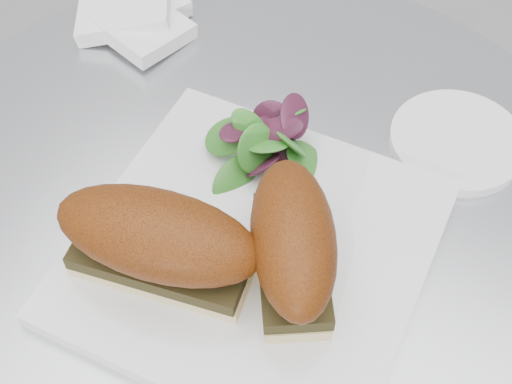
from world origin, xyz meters
TOP-DOWN VIEW (x-y plane):
  - table at (0.00, 0.00)m, footprint 0.70×0.70m
  - plate at (0.03, -0.04)m, footprint 0.29×0.29m
  - sandwich_left at (-0.02, -0.10)m, footprint 0.18×0.10m
  - sandwich_right at (0.07, -0.05)m, footprint 0.13×0.16m
  - salad at (-0.00, 0.04)m, footprint 0.11×0.11m
  - napkin at (-0.22, 0.16)m, footprint 0.16×0.16m
  - saucer at (0.14, 0.16)m, footprint 0.13×0.13m

SIDE VIEW (x-z plane):
  - table at x=0.00m, z-range 0.12..0.85m
  - saucer at x=0.14m, z-range 0.73..0.74m
  - plate at x=0.03m, z-range 0.73..0.75m
  - napkin at x=-0.22m, z-range 0.73..0.75m
  - salad at x=0.00m, z-range 0.75..0.80m
  - sandwich_left at x=-0.02m, z-range 0.75..0.83m
  - sandwich_right at x=0.07m, z-range 0.75..0.83m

